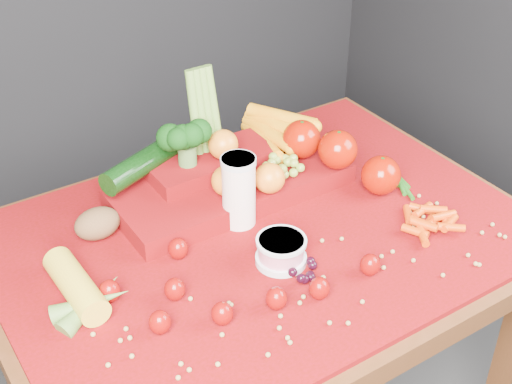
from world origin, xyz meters
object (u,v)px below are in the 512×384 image
milk_glass (239,189)px  produce_mound (245,167)px  table (261,272)px  yogurt_bowl (281,250)px

milk_glass → produce_mound: bearing=51.6°
table → produce_mound: size_ratio=1.85×
milk_glass → produce_mound: 0.13m
produce_mound → milk_glass: bearing=-128.4°
yogurt_bowl → produce_mound: 0.26m
yogurt_bowl → table: bearing=78.4°
yogurt_bowl → milk_glass: bearing=89.6°
table → produce_mound: (0.06, 0.15, 0.17)m
milk_glass → yogurt_bowl: 0.16m
produce_mound → yogurt_bowl: bearing=-107.2°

